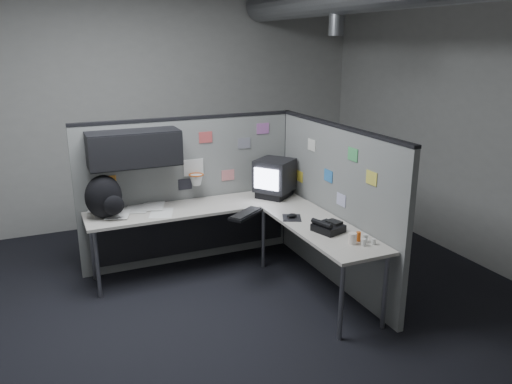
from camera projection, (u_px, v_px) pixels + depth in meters
name	position (u px, v px, depth m)	size (l,w,h in m)	color
room	(300.00, 78.00, 4.26)	(5.62, 5.62, 3.22)	black
partition_back	(176.00, 177.00, 5.34)	(2.44, 0.42, 1.63)	slate
partition_right	(335.00, 204.00, 5.02)	(0.07, 2.23, 1.63)	slate
desk	(229.00, 222.00, 5.14)	(2.31, 2.11, 0.73)	beige
monitor	(274.00, 178.00, 5.52)	(0.52, 0.52, 0.42)	black
keyboard	(246.00, 214.00, 4.96)	(0.43, 0.37, 0.04)	black
mouse	(292.00, 217.00, 4.89)	(0.25, 0.27, 0.05)	black
phone	(328.00, 227.00, 4.54)	(0.28, 0.30, 0.12)	black
bottles	(364.00, 239.00, 4.28)	(0.14, 0.16, 0.08)	silver
cup	(352.00, 239.00, 4.25)	(0.07, 0.07, 0.10)	white
papers	(130.00, 210.00, 5.09)	(0.86, 0.74, 0.02)	white
backpack	(105.00, 198.00, 4.83)	(0.40, 0.36, 0.43)	black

